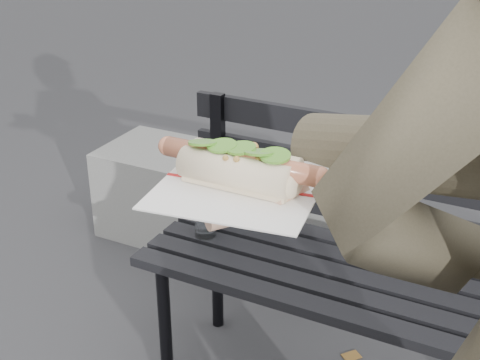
# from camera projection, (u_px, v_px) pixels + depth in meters

# --- Properties ---
(park_bench) EXTENTS (1.50, 0.44, 0.88)m
(park_bench) POSITION_uv_depth(u_px,v_px,m) (401.00, 259.00, 1.89)
(park_bench) COLOR black
(park_bench) RESTS_ON ground
(concrete_block) EXTENTS (1.20, 0.40, 0.40)m
(concrete_block) POSITION_uv_depth(u_px,v_px,m) (232.00, 206.00, 2.87)
(concrete_block) COLOR slate
(concrete_block) RESTS_ON ground
(held_hotdog) EXTENTS (0.64, 0.31, 0.20)m
(held_hotdog) POSITION_uv_depth(u_px,v_px,m) (423.00, 167.00, 0.75)
(held_hotdog) COLOR #453F2E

